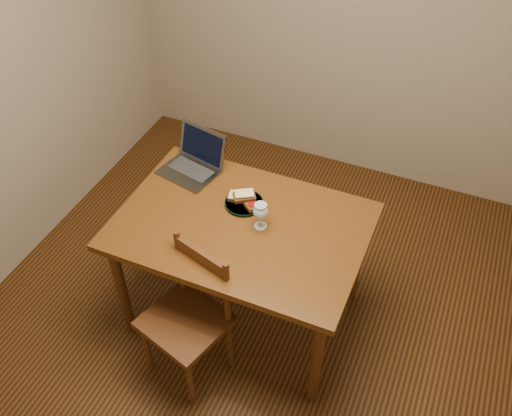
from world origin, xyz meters
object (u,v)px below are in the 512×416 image
at_px(plate, 244,203).
at_px(milk_glass, 261,216).
at_px(chair, 188,313).
at_px(laptop, 195,159).
at_px(table, 242,235).

relative_size(plate, milk_glass, 1.36).
bearing_deg(chair, laptop, 129.90).
distance_m(table, chair, 0.49).
xyz_separation_m(table, plate, (-0.05, 0.14, 0.09)).
relative_size(chair, plate, 2.33).
bearing_deg(milk_glass, chair, -113.77).
bearing_deg(laptop, table, -23.71).
xyz_separation_m(table, chair, (-0.11, -0.44, -0.19)).
relative_size(milk_glass, laptop, 0.42).
bearing_deg(laptop, plate, -12.07).
bearing_deg(plate, table, -71.36).
xyz_separation_m(chair, milk_glass, (0.20, 0.46, 0.35)).
distance_m(chair, plate, 0.65).
bearing_deg(laptop, milk_glass, -16.54).
bearing_deg(plate, milk_glass, -39.00).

